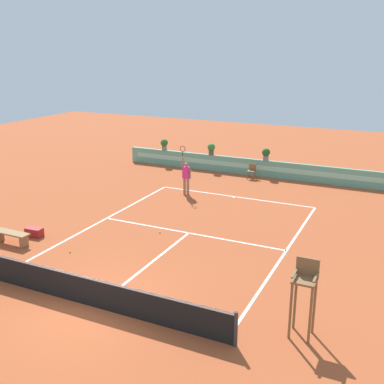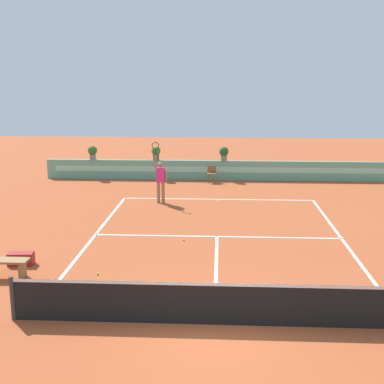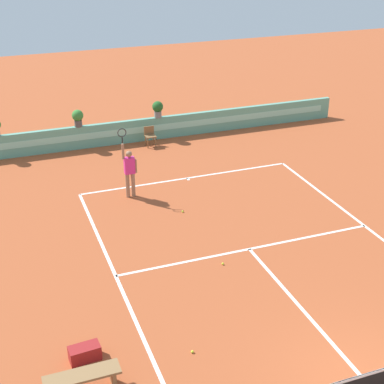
# 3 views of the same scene
# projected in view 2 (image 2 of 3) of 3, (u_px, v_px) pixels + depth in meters

# --- Properties ---
(ground_plane) EXTENTS (60.00, 60.00, 0.00)m
(ground_plane) POSITION_uv_depth(u_px,v_px,m) (217.00, 240.00, 17.17)
(ground_plane) COLOR #A84C28
(court_lines) EXTENTS (8.32, 11.94, 0.01)m
(court_lines) POSITION_uv_depth(u_px,v_px,m) (217.00, 234.00, 17.87)
(court_lines) COLOR white
(court_lines) RESTS_ON ground
(net) EXTENTS (8.92, 0.10, 1.00)m
(net) POSITION_uv_depth(u_px,v_px,m) (215.00, 302.00, 11.21)
(net) COLOR #333333
(net) RESTS_ON ground
(back_wall_barrier) EXTENTS (18.00, 0.21, 1.00)m
(back_wall_barrier) POSITION_uv_depth(u_px,v_px,m) (219.00, 170.00, 27.19)
(back_wall_barrier) COLOR #60A88E
(back_wall_barrier) RESTS_ON ground
(ball_kid_chair) EXTENTS (0.44, 0.44, 0.85)m
(ball_kid_chair) POSITION_uv_depth(u_px,v_px,m) (212.00, 173.00, 26.51)
(ball_kid_chair) COLOR brown
(ball_kid_chair) RESTS_ON ground
(gear_bag) EXTENTS (0.72, 0.41, 0.36)m
(gear_bag) POSITION_uv_depth(u_px,v_px,m) (21.00, 259.00, 14.88)
(gear_bag) COLOR maroon
(gear_bag) RESTS_ON ground
(tennis_player) EXTENTS (0.62, 0.23, 2.58)m
(tennis_player) POSITION_uv_depth(u_px,v_px,m) (160.00, 178.00, 22.07)
(tennis_player) COLOR #9E7051
(tennis_player) RESTS_ON ground
(tennis_ball_near_baseline) EXTENTS (0.07, 0.07, 0.07)m
(tennis_ball_near_baseline) POSITION_uv_depth(u_px,v_px,m) (184.00, 240.00, 17.11)
(tennis_ball_near_baseline) COLOR #CCE033
(tennis_ball_near_baseline) RESTS_ON ground
(tennis_ball_mid_court) EXTENTS (0.07, 0.07, 0.07)m
(tennis_ball_mid_court) POSITION_uv_depth(u_px,v_px,m) (98.00, 274.00, 14.16)
(tennis_ball_mid_court) COLOR #CCE033
(tennis_ball_mid_court) RESTS_ON ground
(tennis_ball_by_sideline) EXTENTS (0.07, 0.07, 0.07)m
(tennis_ball_by_sideline) POSITION_uv_depth(u_px,v_px,m) (190.00, 213.00, 20.46)
(tennis_ball_by_sideline) COLOR #CCE033
(tennis_ball_by_sideline) RESTS_ON ground
(potted_plant_left) EXTENTS (0.48, 0.48, 0.72)m
(potted_plant_left) POSITION_uv_depth(u_px,v_px,m) (156.00, 152.00, 27.17)
(potted_plant_left) COLOR #514C47
(potted_plant_left) RESTS_ON back_wall_barrier
(potted_plant_centre) EXTENTS (0.48, 0.48, 0.72)m
(potted_plant_centre) POSITION_uv_depth(u_px,v_px,m) (224.00, 153.00, 26.99)
(potted_plant_centre) COLOR gray
(potted_plant_centre) RESTS_ON back_wall_barrier
(potted_plant_far_left) EXTENTS (0.48, 0.48, 0.72)m
(potted_plant_far_left) POSITION_uv_depth(u_px,v_px,m) (93.00, 152.00, 27.35)
(potted_plant_far_left) COLOR gray
(potted_plant_far_left) RESTS_ON back_wall_barrier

